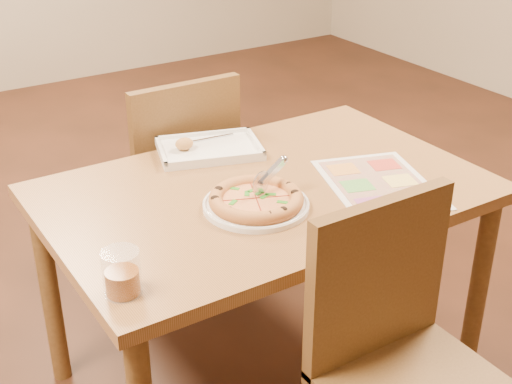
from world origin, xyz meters
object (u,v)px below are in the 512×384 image
menu (379,184)px  dining_table (265,212)px  chair_near (399,335)px  plate (256,205)px  pizza_cutter (269,175)px  glass_tumbler (122,275)px  appetizer_tray (207,149)px  chair_far (177,163)px  pizza (256,199)px

menu → dining_table: bearing=150.2°
chair_near → dining_table: bearing=90.0°
dining_table → plate: (-0.10, -0.10, 0.09)m
dining_table → pizza_cutter: (-0.04, -0.08, 0.17)m
glass_tumbler → appetizer_tray: bearing=47.3°
appetizer_tray → dining_table: bearing=-85.4°
chair_near → appetizer_tray: bearing=91.6°
chair_far → glass_tumbler: (-0.58, -0.89, 0.20)m
chair_far → menu: (0.30, -0.77, 0.16)m
plate → appetizer_tray: (0.07, 0.41, 0.00)m
dining_table → pizza_cutter: pizza_cutter is taller
chair_near → menu: 0.55m
chair_near → chair_far: 1.20m
appetizer_tray → chair_near: bearing=-88.4°
chair_far → dining_table: bearing=90.0°
pizza → chair_near: bearing=-78.9°
plate → pizza_cutter: size_ratio=2.17×
pizza → menu: (0.39, -0.07, -0.03)m
chair_near → chair_far: (-0.00, 1.20, 0.00)m
menu → pizza: bearing=170.2°
dining_table → menu: size_ratio=3.13×
appetizer_tray → menu: bearing=-56.4°
pizza_cutter → chair_near: bearing=-103.1°
glass_tumbler → pizza: bearing=20.8°
chair_far → plate: size_ratio=1.56×
menu → glass_tumbler: bearing=-172.6°
pizza → pizza_cutter: pizza_cutter is taller
dining_table → plate: bearing=-134.5°
glass_tumbler → plate: bearing=21.3°
plate → pizza: bearing=-117.4°
appetizer_tray → pizza_cutter: bearing=-92.5°
chair_near → chair_far: same height
dining_table → chair_far: chair_far is taller
dining_table → appetizer_tray: 0.33m
chair_far → pizza_cutter: bearing=86.5°
dining_table → chair_near: size_ratio=2.77×
chair_near → glass_tumbler: chair_near is taller
plate → chair_near: bearing=-79.3°
chair_far → pizza_cutter: size_ratio=3.39×
pizza → appetizer_tray: bearing=80.0°
plate → appetizer_tray: bearing=80.3°
glass_tumbler → pizza_cutter: bearing=20.8°
pizza_cutter → appetizer_tray: (0.02, 0.40, -0.07)m
pizza → pizza_cutter: 0.08m
dining_table → pizza: pizza is taller
pizza_cutter → pizza: bearing=-177.7°
chair_near → appetizer_tray: (-0.02, 0.92, 0.17)m
chair_far → menu: 0.84m
menu → chair_far: bearing=111.0°
chair_far → glass_tumbler: chair_far is taller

